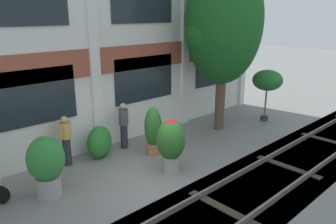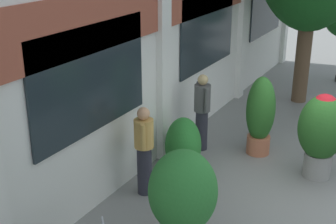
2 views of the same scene
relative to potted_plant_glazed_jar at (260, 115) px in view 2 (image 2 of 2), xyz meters
The scene contains 7 objects.
ground_plane 1.93m from the potted_plant_glazed_jar, 129.37° to the right, with size 80.00×80.00×0.00m, color slate.
potted_plant_glazed_jar is the anchor object (origin of this frame).
potted_plant_ribbed_drum 1.38m from the potted_plant_glazed_jar, 108.01° to the right, with size 0.88×0.88×1.65m.
potted_plant_fluted_column 3.77m from the potted_plant_glazed_jar, behind, with size 0.96×0.96×1.67m.
resident_by_doorway 2.83m from the potted_plant_glazed_jar, 154.03° to the left, with size 0.48×0.34×1.63m.
resident_watching_tracks 1.20m from the potted_plant_glazed_jar, 109.37° to the left, with size 0.39×0.42×1.66m.
topiary_hedge 1.82m from the potted_plant_glazed_jar, 145.35° to the left, with size 1.02×0.70×1.09m, color #236B28.
Camera 2 is at (-7.64, -1.33, 4.37)m, focal length 50.00 mm.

